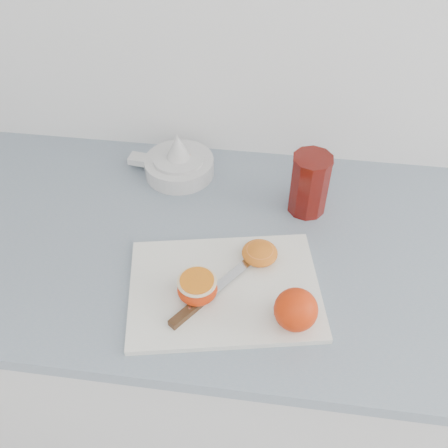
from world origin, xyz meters
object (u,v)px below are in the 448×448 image
half_orange (197,288)px  red_tumbler (309,186)px  citrus_juicer (178,163)px  counter (261,359)px  cutting_board (225,289)px

half_orange → red_tumbler: red_tumbler is taller
half_orange → citrus_juicer: size_ratio=0.36×
half_orange → citrus_juicer: bearing=106.7°
counter → citrus_juicer: size_ratio=12.01×
red_tumbler → cutting_board: bearing=-120.4°
half_orange → red_tumbler: bearing=55.1°
counter → half_orange: 0.52m
cutting_board → counter: bearing=58.3°
cutting_board → red_tumbler: red_tumbler is taller
counter → cutting_board: cutting_board is taller
half_orange → red_tumbler: size_ratio=0.53×
counter → citrus_juicer: citrus_juicer is taller
half_orange → red_tumbler: 0.33m
cutting_board → red_tumbler: (0.14, 0.24, 0.06)m
half_orange → citrus_juicer: citrus_juicer is taller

